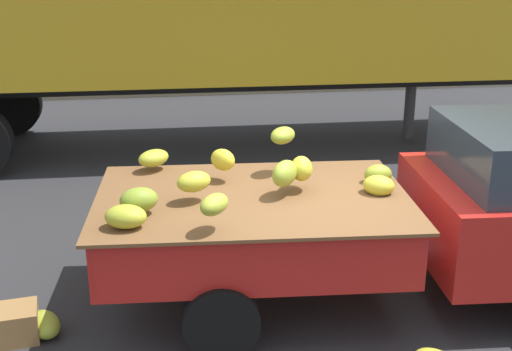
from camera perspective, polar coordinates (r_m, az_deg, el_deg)
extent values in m
plane|color=#28282B|center=(6.52, 7.16, -10.87)|extent=(220.00, 220.00, 0.00)
cube|color=gray|center=(15.48, -2.08, 7.48)|extent=(80.00, 0.80, 0.16)
cube|color=#B21E19|center=(6.25, -0.30, -6.07)|extent=(2.81, 1.92, 0.08)
cube|color=#B21E19|center=(6.94, -0.84, -1.09)|extent=(2.70, 0.21, 0.44)
cube|color=#B21E19|center=(5.37, 0.39, -7.47)|extent=(2.70, 0.21, 0.44)
cube|color=#B21E19|center=(6.38, 11.70, -3.42)|extent=(0.16, 1.76, 0.44)
cube|color=#B21E19|center=(6.20, -12.68, -4.17)|extent=(0.16, 1.76, 0.44)
cube|color=#B21914|center=(6.98, -0.86, -1.32)|extent=(2.59, 0.17, 0.07)
cube|color=brown|center=(6.06, -0.31, -1.88)|extent=(2.93, 2.05, 0.03)
ellipsoid|color=gold|center=(6.37, -2.84, 1.35)|extent=(0.31, 0.32, 0.21)
ellipsoid|color=#91A631|center=(5.98, 2.46, 0.18)|extent=(0.35, 0.39, 0.23)
ellipsoid|color=gold|center=(5.87, -5.31, -0.52)|extent=(0.38, 0.33, 0.18)
ellipsoid|color=olive|center=(5.68, -9.94, -2.06)|extent=(0.37, 0.31, 0.21)
ellipsoid|color=olive|center=(6.52, 2.29, 3.43)|extent=(0.36, 0.37, 0.16)
ellipsoid|color=gold|center=(6.14, 3.89, 0.60)|extent=(0.23, 0.30, 0.23)
ellipsoid|color=#A7AB2C|center=(5.46, -11.03, -3.45)|extent=(0.38, 0.32, 0.19)
ellipsoid|color=gold|center=(6.20, 10.40, -0.84)|extent=(0.37, 0.35, 0.19)
ellipsoid|color=#A6AB2D|center=(6.75, -8.71, 1.48)|extent=(0.40, 0.39, 0.17)
ellipsoid|color=#A0AC31|center=(5.24, -3.58, -2.47)|extent=(0.33, 0.36, 0.16)
ellipsoid|color=olive|center=(6.47, 10.34, 0.09)|extent=(0.27, 0.21, 0.19)
cylinder|color=black|center=(7.75, 19.05, -4.10)|extent=(0.65, 0.24, 0.64)
cylinder|color=black|center=(7.12, -3.40, -5.10)|extent=(0.65, 0.24, 0.64)
cylinder|color=black|center=(5.61, -2.95, -12.30)|extent=(0.65, 0.24, 0.64)
cube|color=black|center=(11.07, -3.28, 8.05)|extent=(11.04, 0.54, 0.30)
cylinder|color=black|center=(12.65, -20.21, 5.73)|extent=(1.08, 0.31, 1.08)
cylinder|color=#38383A|center=(11.86, 12.97, 6.01)|extent=(0.18, 0.18, 1.25)
ellipsoid|color=#97A730|center=(6.25, -17.54, -12.00)|extent=(0.39, 0.46, 0.21)
cube|color=olive|center=(6.27, -20.43, -11.82)|extent=(0.57, 0.43, 0.29)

